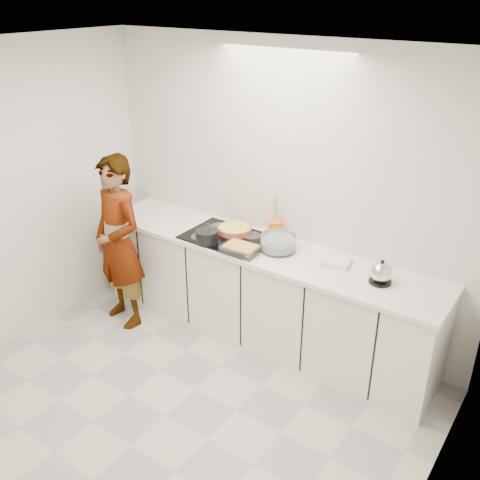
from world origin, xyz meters
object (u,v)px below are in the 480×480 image
Objects in this scene: hob at (226,237)px; tart_dish at (235,229)px; kettle at (381,273)px; utensil_crock at (275,229)px; cook at (119,243)px; saucepan at (207,236)px; baking_dish at (241,248)px; mixing_bowl at (278,244)px.

tart_dish is (0.01, 0.12, 0.04)m from hob.
utensil_crock is at bearing 167.80° from kettle.
kettle is 2.34m from cook.
saucepan is 0.61m from utensil_crock.
saucepan is 0.73× the size of baking_dish.
baking_dish is (0.35, 0.01, -0.02)m from saucepan.
cook is (-0.86, -0.62, -0.13)m from tart_dish.
mixing_bowl reaches higher than tart_dish.
mixing_bowl is 1.47m from cook.
mixing_bowl is at bearing 44.91° from baking_dish.
tart_dish is 0.91× the size of mixing_bowl.
utensil_crock is (0.34, 0.14, 0.03)m from tart_dish.
saucepan is at bearing 32.18° from cook.
mixing_bowl reaches higher than baking_dish.
utensil_crock is (0.42, 0.45, 0.01)m from saucepan.
tart_dish is at bearing 83.53° from hob.
mixing_bowl is 2.60× the size of utensil_crock.
cook reaches higher than saucepan.
tart_dish is 0.32m from saucepan.
cook is at bearing -157.82° from mixing_bowl.
saucepan is at bearing -171.72° from kettle.
baking_dish is (0.29, -0.18, 0.04)m from hob.
hob is at bearing 41.15° from cook.
baking_dish is 0.19× the size of cook.
tart_dish is 1.07m from cook.
baking_dish is at bearing -98.59° from utensil_crock.
kettle reaches higher than mixing_bowl.
utensil_crock is at bearing 127.36° from mixing_bowl.
cook is at bearing -144.00° from tart_dish.
utensil_crock is at bearing 47.23° from saucepan.
tart_dish is 1.63× the size of saucepan.
saucepan is 1.51m from kettle.
baking_dish is 0.32m from mixing_bowl.
utensil_crock is 1.43m from cook.
kettle is 0.12× the size of cook.
baking_dish is (0.27, -0.30, 0.00)m from tart_dish.
mixing_bowl is (0.51, 0.05, 0.06)m from hob.
kettle is 1.29× the size of utensil_crock.
utensil_crock is (0.07, 0.44, 0.03)m from baking_dish.
kettle is at bearing 1.05° from hob.
tart_dish is 1.18× the size of baking_dish.
tart_dish is 0.40m from baking_dish.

